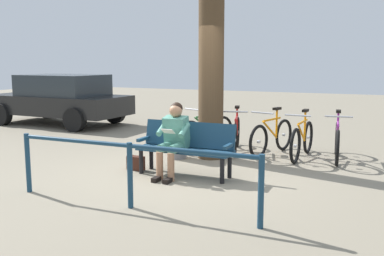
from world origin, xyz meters
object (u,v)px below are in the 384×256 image
litter_bin (177,139)px  bicycle_black (337,141)px  parked_car (60,98)px  bicycle_red (236,134)px  person_reading (174,136)px  bicycle_purple (272,137)px  bicycle_blue (302,140)px  tree_trunk (211,59)px  bench (187,145)px  handbag (136,163)px  bicycle_green (207,132)px

litter_bin → bicycle_black: bearing=-158.9°
parked_car → bicycle_red: bearing=166.6°
person_reading → bicycle_red: (-0.31, -2.27, -0.31)m
bicycle_purple → bicycle_red: (0.74, 0.05, 0.00)m
parked_car → bicycle_blue: bearing=168.7°
tree_trunk → bench: bearing=94.7°
handbag → parked_car: 6.24m
bicycle_black → bicycle_green: size_ratio=1.05×
person_reading → handbag: size_ratio=4.00×
bench → person_reading: bearing=47.2°
tree_trunk → parked_car: bearing=-22.4°
person_reading → bicycle_black: size_ratio=0.72×
bicycle_red → parked_car: bearing=-120.1°
bicycle_blue → bicycle_green: 2.03m
bench → litter_bin: bench is taller
bench → bicycle_purple: size_ratio=0.98×
litter_bin → bicycle_red: (-0.85, -1.04, -0.02)m
tree_trunk → litter_bin: 1.66m
bicycle_blue → litter_bin: bearing=-62.9°
handbag → litter_bin: (-0.23, -1.14, 0.26)m
bicycle_black → bicycle_green: same height
tree_trunk → bicycle_green: tree_trunk is taller
bicycle_red → bicycle_green: size_ratio=1.03×
bicycle_purple → parked_car: bearing=-87.9°
bicycle_green → parked_car: size_ratio=0.38×
person_reading → bench: bearing=-132.8°
litter_bin → bicycle_blue: 2.41m
bicycle_purple → bicycle_green: size_ratio=1.03×
bicycle_purple → parked_car: parked_car is taller
person_reading → bicycle_red: bearing=-97.6°
bicycle_blue → bicycle_red: size_ratio=1.03×
person_reading → bicycle_purple: size_ratio=0.73×
person_reading → bicycle_purple: (-1.04, -2.31, -0.31)m
handbag → tree_trunk: 2.42m
litter_bin → bicycle_green: bicycle_green is taller
tree_trunk → bicycle_purple: tree_trunk is taller
litter_bin → bicycle_black: (-2.84, -1.09, -0.02)m
bicycle_black → bicycle_purple: size_ratio=1.02×
parked_car → bicycle_green: bearing=165.1°
bicycle_red → parked_car: size_ratio=0.39×
person_reading → bicycle_red: 2.31m
person_reading → litter_bin: bearing=-65.9°
bicycle_black → bench: bearing=-51.3°
bicycle_red → parked_car: parked_car is taller
bicycle_red → bicycle_green: 0.67m
person_reading → parked_car: size_ratio=0.28×
litter_bin → bicycle_red: bearing=-129.2°
handbag → parked_car: (4.91, -3.78, 0.65)m
tree_trunk → bicycle_red: 1.74m
handbag → bicycle_purple: bicycle_purple is taller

